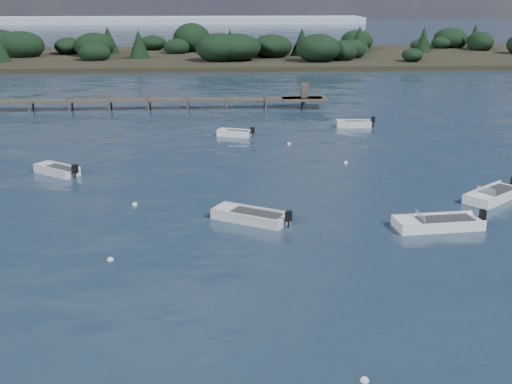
{
  "coord_description": "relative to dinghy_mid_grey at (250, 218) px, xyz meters",
  "views": [
    {
      "loc": [
        -5.72,
        -22.7,
        12.69
      ],
      "look_at": [
        -3.48,
        14.0,
        1.0
      ],
      "focal_mm": 45.0,
      "sensor_mm": 36.0,
      "label": 1
    }
  ],
  "objects": [
    {
      "name": "jetty",
      "position": [
        -17.79,
        36.21,
        0.82
      ],
      "size": [
        64.5,
        3.2,
        3.4
      ],
      "color": "#463E33",
      "rests_on": "ground"
    },
    {
      "name": "tender_far_grey_b",
      "position": [
        11.29,
        25.44,
        0.02
      ],
      "size": [
        3.68,
        1.45,
        1.25
      ],
      "color": "silver",
      "rests_on": "ground"
    },
    {
      "name": "ground",
      "position": [
        3.95,
        48.22,
        -0.16
      ],
      "size": [
        400.0,
        400.0,
        0.0
      ],
      "primitive_type": "plane",
      "color": "#152231",
      "rests_on": "ground"
    },
    {
      "name": "buoy_a",
      "position": [
        3.04,
        -15.99,
        -0.16
      ],
      "size": [
        0.32,
        0.32,
        0.32
      ],
      "primitive_type": "sphere",
      "color": "silver",
      "rests_on": "ground"
    },
    {
      "name": "tender_far_white",
      "position": [
        -0.26,
        22.14,
        0.0
      ],
      "size": [
        3.4,
        2.2,
        1.15
      ],
      "color": "silver",
      "rests_on": "ground"
    },
    {
      "name": "dinghy_mid_grey",
      "position": [
        0.0,
        0.0,
        0.0
      ],
      "size": [
        4.57,
        3.63,
        1.19
      ],
      "color": "silver",
      "rests_on": "ground"
    },
    {
      "name": "buoy_extra_a",
      "position": [
        -6.95,
        3.2,
        -0.16
      ],
      "size": [
        0.32,
        0.32,
        0.32
      ],
      "primitive_type": "sphere",
      "color": "silver",
      "rests_on": "ground"
    },
    {
      "name": "buoy_c",
      "position": [
        -7.14,
        -5.21,
        -0.16
      ],
      "size": [
        0.32,
        0.32,
        0.32
      ],
      "primitive_type": "sphere",
      "color": "silver",
      "rests_on": "ground"
    },
    {
      "name": "buoy_e",
      "position": [
        4.29,
        18.63,
        -0.16
      ],
      "size": [
        0.32,
        0.32,
        0.32
      ],
      "primitive_type": "sphere",
      "color": "silver",
      "rests_on": "ground"
    },
    {
      "name": "buoy_extra_b",
      "position": [
        7.94,
        12.22,
        -0.16
      ],
      "size": [
        0.32,
        0.32,
        0.32
      ],
      "primitive_type": "sphere",
      "color": "silver",
      "rests_on": "ground"
    },
    {
      "name": "tender_far_grey",
      "position": [
        -13.32,
        10.5,
        0.01
      ],
      "size": [
        3.58,
        3.21,
        1.24
      ],
      "color": "silver",
      "rests_on": "ground"
    },
    {
      "name": "dinghy_mid_white_a",
      "position": [
        10.33,
        -1.8,
        -0.0
      ],
      "size": [
        5.25,
        2.24,
        1.21
      ],
      "color": "silver",
      "rests_on": "ground"
    },
    {
      "name": "dinghy_mid_white_b",
      "position": [
        15.54,
        2.98,
        -0.0
      ],
      "size": [
        4.67,
        4.21,
        1.23
      ],
      "color": "silver",
      "rests_on": "ground"
    },
    {
      "name": "far_headland",
      "position": [
        28.95,
        88.22,
        1.8
      ],
      "size": [
        190.0,
        40.0,
        5.8
      ],
      "color": "black",
      "rests_on": "ground"
    }
  ]
}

